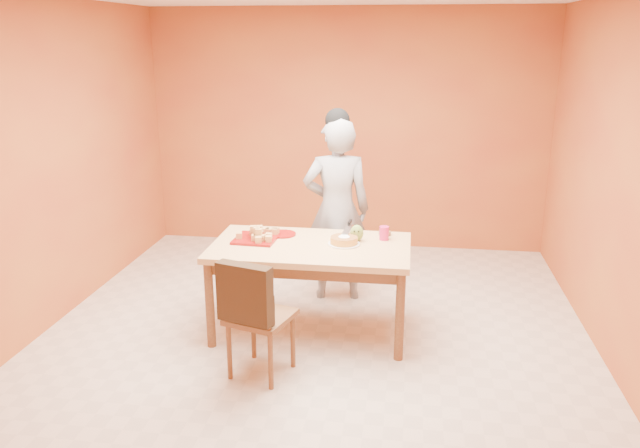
# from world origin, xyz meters

# --- Properties ---
(floor) EXTENTS (5.00, 5.00, 0.00)m
(floor) POSITION_xyz_m (0.00, 0.00, 0.00)
(floor) COLOR beige
(floor) RESTS_ON ground
(wall_back) EXTENTS (4.50, 0.00, 4.50)m
(wall_back) POSITION_xyz_m (0.00, 2.50, 1.35)
(wall_back) COLOR #B9682A
(wall_back) RESTS_ON floor
(wall_left) EXTENTS (0.00, 5.00, 5.00)m
(wall_left) POSITION_xyz_m (-2.25, 0.00, 1.35)
(wall_left) COLOR #B9682A
(wall_left) RESTS_ON floor
(wall_right) EXTENTS (0.00, 5.00, 5.00)m
(wall_right) POSITION_xyz_m (2.25, 0.00, 1.35)
(wall_right) COLOR #B9682A
(wall_right) RESTS_ON floor
(dining_table) EXTENTS (1.60, 0.90, 0.76)m
(dining_table) POSITION_xyz_m (-0.04, 0.16, 0.67)
(dining_table) COLOR #EDC47C
(dining_table) RESTS_ON floor
(dining_chair) EXTENTS (0.53, 0.59, 0.91)m
(dining_chair) POSITION_xyz_m (-0.29, -0.59, 0.47)
(dining_chair) COLOR brown
(dining_chair) RESTS_ON floor
(pastry_pile) EXTENTS (0.31, 0.31, 0.10)m
(pastry_pile) POSITION_xyz_m (-0.51, 0.22, 0.83)
(pastry_pile) COLOR tan
(pastry_pile) RESTS_ON pastry_platter
(person) EXTENTS (0.68, 0.50, 1.70)m
(person) POSITION_xyz_m (0.08, 0.92, 0.85)
(person) COLOR gray
(person) RESTS_ON floor
(pastry_platter) EXTENTS (0.36, 0.36, 0.02)m
(pastry_platter) POSITION_xyz_m (-0.51, 0.22, 0.77)
(pastry_platter) COLOR maroon
(pastry_platter) RESTS_ON dining_table
(red_dinner_plate) EXTENTS (0.23, 0.23, 0.01)m
(red_dinner_plate) POSITION_xyz_m (-0.32, 0.39, 0.77)
(red_dinner_plate) COLOR maroon
(red_dinner_plate) RESTS_ON dining_table
(white_cake_plate) EXTENTS (0.30, 0.30, 0.01)m
(white_cake_plate) POSITION_xyz_m (0.22, 0.20, 0.77)
(white_cake_plate) COLOR white
(white_cake_plate) RESTS_ON dining_table
(sponge_cake) EXTENTS (0.27, 0.27, 0.05)m
(sponge_cake) POSITION_xyz_m (0.22, 0.20, 0.80)
(sponge_cake) COLOR orange
(sponge_cake) RESTS_ON white_cake_plate
(cake_server) EXTENTS (0.08, 0.29, 0.01)m
(cake_server) POSITION_xyz_m (0.23, 0.38, 0.83)
(cake_server) COLOR silver
(cake_server) RESTS_ON sponge_cake
(egg_ornament) EXTENTS (0.13, 0.11, 0.14)m
(egg_ornament) POSITION_xyz_m (0.32, 0.31, 0.83)
(egg_ornament) COLOR olive
(egg_ornament) RESTS_ON dining_table
(magenta_glass) EXTENTS (0.09, 0.09, 0.11)m
(magenta_glass) POSITION_xyz_m (0.54, 0.38, 0.82)
(magenta_glass) COLOR #C41D5C
(magenta_glass) RESTS_ON dining_table
(checker_tin) EXTENTS (0.11, 0.11, 0.03)m
(checker_tin) POSITION_xyz_m (0.54, 0.51, 0.78)
(checker_tin) COLOR #32180D
(checker_tin) RESTS_ON dining_table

